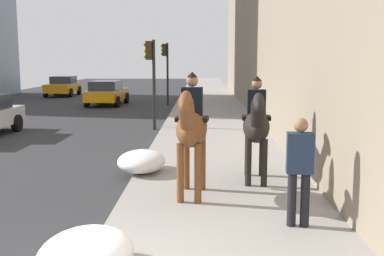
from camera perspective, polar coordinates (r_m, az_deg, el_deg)
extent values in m
ellipsoid|color=brown|center=(8.82, -0.02, -0.09)|extent=(1.54, 0.69, 0.66)
cylinder|color=brown|center=(8.51, 0.72, -5.50)|extent=(0.13, 0.13, 1.09)
cylinder|color=brown|center=(8.55, -1.43, -5.44)|extent=(0.13, 0.13, 1.09)
cylinder|color=brown|center=(9.38, 1.26, -4.19)|extent=(0.13, 0.13, 1.09)
cylinder|color=brown|center=(9.42, -0.68, -4.15)|extent=(0.13, 0.13, 1.09)
cylinder|color=brown|center=(8.02, -0.63, 1.56)|extent=(0.65, 0.34, 0.68)
ellipsoid|color=brown|center=(7.78, -0.82, 3.20)|extent=(0.64, 0.28, 0.49)
cylinder|color=black|center=(9.54, 0.46, -0.06)|extent=(0.29, 0.12, 0.55)
cube|color=black|center=(8.85, 0.02, 1.12)|extent=(0.49, 0.64, 0.08)
cube|color=black|center=(8.81, 0.02, 3.15)|extent=(0.31, 0.40, 0.55)
sphere|color=#8C664C|center=(8.79, 0.02, 5.71)|extent=(0.22, 0.22, 0.22)
cone|color=black|center=(8.78, 0.02, 6.50)|extent=(0.22, 0.22, 0.10)
ellipsoid|color=black|center=(10.05, 7.74, 0.19)|extent=(1.54, 0.68, 0.66)
cylinder|color=black|center=(9.73, 8.70, -4.18)|extent=(0.13, 0.13, 0.97)
cylinder|color=black|center=(9.72, 6.81, -4.16)|extent=(0.13, 0.13, 0.97)
cylinder|color=black|center=(10.61, 8.45, -3.13)|extent=(0.13, 0.13, 0.97)
cylinder|color=black|center=(10.60, 6.72, -3.11)|extent=(0.13, 0.13, 0.97)
cylinder|color=black|center=(9.24, 7.95, 1.65)|extent=(0.65, 0.33, 0.68)
ellipsoid|color=black|center=(9.00, 8.03, 3.07)|extent=(0.64, 0.27, 0.49)
cylinder|color=black|center=(10.77, 7.60, 0.21)|extent=(0.29, 0.12, 0.55)
cube|color=black|center=(10.07, 7.75, 1.25)|extent=(0.49, 0.63, 0.08)
cube|color=black|center=(10.04, 7.79, 3.04)|extent=(0.31, 0.40, 0.55)
sphere|color=#8C664C|center=(10.01, 7.83, 5.29)|extent=(0.22, 0.22, 0.22)
cone|color=black|center=(10.01, 7.84, 5.98)|extent=(0.21, 0.21, 0.10)
cylinder|color=black|center=(7.55, 11.94, -8.42)|extent=(0.14, 0.14, 0.85)
cylinder|color=black|center=(7.57, 13.46, -8.42)|extent=(0.14, 0.14, 0.85)
cube|color=#1E2D47|center=(7.39, 12.88, -2.95)|extent=(0.30, 0.43, 0.62)
sphere|color=#8C664C|center=(7.32, 12.99, 0.35)|extent=(0.22, 0.22, 0.22)
cylinder|color=black|center=(18.83, -20.35, 0.56)|extent=(0.64, 0.22, 0.64)
cube|color=orange|center=(28.19, -10.17, 3.98)|extent=(4.17, 1.91, 0.60)
cube|color=#262D38|center=(27.92, -10.32, 5.09)|extent=(2.27, 1.62, 0.52)
cylinder|color=black|center=(29.66, -11.21, 3.58)|extent=(0.65, 0.25, 0.64)
cylinder|color=black|center=(29.26, -7.91, 3.60)|extent=(0.65, 0.25, 0.64)
cylinder|color=black|center=(27.22, -12.57, 3.13)|extent=(0.65, 0.25, 0.64)
cylinder|color=black|center=(26.78, -9.00, 3.14)|extent=(0.65, 0.25, 0.64)
cube|color=orange|center=(36.00, -15.30, 4.74)|extent=(4.16, 1.85, 0.60)
cube|color=#262D38|center=(36.21, -15.23, 5.64)|extent=(1.90, 1.59, 0.52)
cylinder|color=black|center=(34.56, -14.42, 4.13)|extent=(0.64, 0.23, 0.64)
cylinder|color=black|center=(35.04, -17.22, 4.07)|extent=(0.64, 0.23, 0.64)
cylinder|color=black|center=(37.04, -13.45, 4.43)|extent=(0.64, 0.23, 0.64)
cylinder|color=black|center=(37.48, -16.08, 4.38)|extent=(0.64, 0.23, 0.64)
cylinder|color=black|center=(18.07, -4.60, 5.16)|extent=(0.12, 0.12, 3.41)
cube|color=#2D280C|center=(18.06, -5.22, 9.29)|extent=(0.20, 0.24, 0.70)
sphere|color=red|center=(18.08, -5.65, 9.98)|extent=(0.14, 0.14, 0.14)
sphere|color=orange|center=(18.07, -5.64, 9.28)|extent=(0.14, 0.14, 0.14)
sphere|color=green|center=(18.07, -5.63, 8.59)|extent=(0.14, 0.14, 0.14)
cylinder|color=black|center=(27.67, -2.96, 6.47)|extent=(0.12, 0.12, 3.61)
cube|color=#2D280C|center=(27.67, -3.36, 9.38)|extent=(0.20, 0.24, 0.70)
sphere|color=red|center=(27.69, -3.64, 9.83)|extent=(0.14, 0.14, 0.14)
sphere|color=orange|center=(27.68, -3.63, 9.37)|extent=(0.14, 0.14, 0.14)
sphere|color=green|center=(27.68, -3.63, 8.92)|extent=(0.14, 0.14, 0.14)
ellipsoid|color=white|center=(6.01, -12.64, -14.60)|extent=(1.48, 1.14, 0.51)
ellipsoid|color=white|center=(10.95, -6.10, -4.00)|extent=(1.43, 1.10, 0.50)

